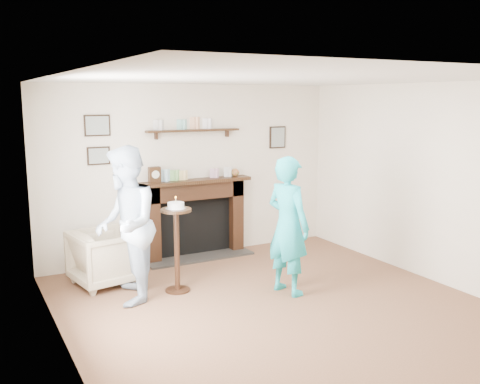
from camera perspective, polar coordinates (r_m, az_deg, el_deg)
name	(u,v)px	position (r m, az deg, el deg)	size (l,w,h in m)	color
ground	(284,312)	(6.00, 4.74, -12.66)	(5.00, 5.00, 0.00)	brown
room_shell	(253,158)	(6.16, 1.43, 3.63)	(4.54, 5.02, 2.52)	beige
armchair	(106,284)	(7.03, -14.07, -9.47)	(0.74, 0.76, 0.69)	tan
man	(129,301)	(6.42, -11.79, -11.28)	(0.87, 0.68, 1.79)	silver
woman	(287,292)	(6.57, 5.04, -10.59)	(0.60, 0.39, 1.65)	#21BFB3
pedestal_table	(176,233)	(6.42, -6.79, -4.41)	(0.36, 0.36, 1.17)	black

